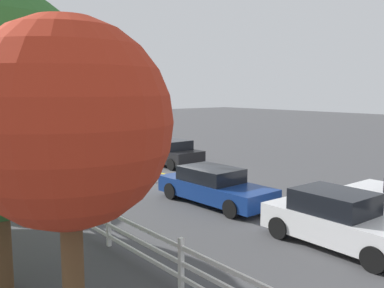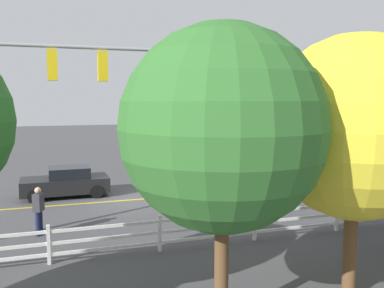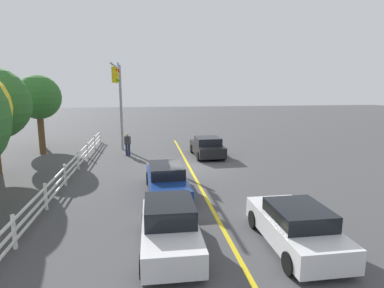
{
  "view_description": "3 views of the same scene",
  "coord_description": "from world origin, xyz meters",
  "px_view_note": "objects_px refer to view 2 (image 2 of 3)",
  "views": [
    {
      "loc": [
        -16.23,
        11.99,
        4.24
      ],
      "look_at": [
        -2.18,
        0.66,
        1.9
      ],
      "focal_mm": 39.11,
      "sensor_mm": 36.0,
      "label": 1
    },
    {
      "loc": [
        3.19,
        18.96,
        4.68
      ],
      "look_at": [
        -3.13,
        -0.19,
        2.52
      ],
      "focal_mm": 38.77,
      "sensor_mm": 36.0,
      "label": 2
    },
    {
      "loc": [
        -19.46,
        2.66,
        5.09
      ],
      "look_at": [
        -2.94,
        0.24,
        2.02
      ],
      "focal_mm": 29.52,
      "sensor_mm": 36.0,
      "label": 3
    }
  ],
  "objects_px": {
    "car_2": "(240,187)",
    "tree_3": "(222,129)",
    "car_0": "(340,180)",
    "car_3": "(66,182)",
    "tree_0": "(355,127)",
    "car_1": "(303,167)",
    "pedestrian": "(39,209)"
  },
  "relations": [
    {
      "from": "car_2",
      "to": "pedestrian",
      "type": "height_order",
      "value": "pedestrian"
    },
    {
      "from": "car_1",
      "to": "car_3",
      "type": "distance_m",
      "value": 13.44
    },
    {
      "from": "car_3",
      "to": "pedestrian",
      "type": "relative_size",
      "value": 2.44
    },
    {
      "from": "car_2",
      "to": "tree_0",
      "type": "xyz_separation_m",
      "value": [
        1.54,
        9.42,
        3.39
      ]
    },
    {
      "from": "tree_0",
      "to": "tree_3",
      "type": "bearing_deg",
      "value": 2.51
    },
    {
      "from": "car_2",
      "to": "tree_3",
      "type": "bearing_deg",
      "value": -118.72
    },
    {
      "from": "car_0",
      "to": "pedestrian",
      "type": "distance_m",
      "value": 14.18
    },
    {
      "from": "car_3",
      "to": "car_1",
      "type": "bearing_deg",
      "value": 179.45
    },
    {
      "from": "car_1",
      "to": "car_0",
      "type": "bearing_deg",
      "value": 83.4
    },
    {
      "from": "car_0",
      "to": "tree_0",
      "type": "relative_size",
      "value": 0.68
    },
    {
      "from": "car_3",
      "to": "tree_3",
      "type": "relative_size",
      "value": 0.66
    },
    {
      "from": "car_0",
      "to": "tree_3",
      "type": "height_order",
      "value": "tree_3"
    },
    {
      "from": "car_1",
      "to": "tree_3",
      "type": "bearing_deg",
      "value": 51.21
    },
    {
      "from": "car_1",
      "to": "tree_0",
      "type": "xyz_separation_m",
      "value": [
        7.33,
        13.14,
        3.36
      ]
    },
    {
      "from": "car_0",
      "to": "car_2",
      "type": "xyz_separation_m",
      "value": [
        5.34,
        -0.26,
        -0.06
      ]
    },
    {
      "from": "tree_0",
      "to": "car_1",
      "type": "bearing_deg",
      "value": -119.17
    },
    {
      "from": "car_1",
      "to": "car_2",
      "type": "xyz_separation_m",
      "value": [
        5.8,
        3.71,
        -0.03
      ]
    },
    {
      "from": "car_0",
      "to": "car_1",
      "type": "relative_size",
      "value": 0.98
    },
    {
      "from": "car_3",
      "to": "tree_0",
      "type": "distance_m",
      "value": 14.66
    },
    {
      "from": "car_0",
      "to": "car_3",
      "type": "bearing_deg",
      "value": 164.77
    },
    {
      "from": "car_2",
      "to": "tree_0",
      "type": "relative_size",
      "value": 0.78
    },
    {
      "from": "car_2",
      "to": "tree_3",
      "type": "relative_size",
      "value": 0.78
    },
    {
      "from": "car_0",
      "to": "tree_3",
      "type": "bearing_deg",
      "value": -136.81
    },
    {
      "from": "tree_0",
      "to": "tree_3",
      "type": "xyz_separation_m",
      "value": [
        3.33,
        0.15,
        0.05
      ]
    },
    {
      "from": "tree_3",
      "to": "tree_0",
      "type": "bearing_deg",
      "value": -177.49
    },
    {
      "from": "car_2",
      "to": "tree_0",
      "type": "height_order",
      "value": "tree_0"
    },
    {
      "from": "car_0",
      "to": "car_2",
      "type": "height_order",
      "value": "car_0"
    },
    {
      "from": "pedestrian",
      "to": "car_1",
      "type": "bearing_deg",
      "value": 45.31
    },
    {
      "from": "car_0",
      "to": "car_3",
      "type": "height_order",
      "value": "car_0"
    },
    {
      "from": "car_3",
      "to": "tree_0",
      "type": "relative_size",
      "value": 0.67
    },
    {
      "from": "car_2",
      "to": "pedestrian",
      "type": "xyz_separation_m",
      "value": [
        8.69,
        2.3,
        0.27
      ]
    },
    {
      "from": "pedestrian",
      "to": "tree_3",
      "type": "bearing_deg",
      "value": -39.48
    }
  ]
}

